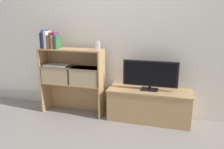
{
  "coord_description": "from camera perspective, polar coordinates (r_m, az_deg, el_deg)",
  "views": [
    {
      "loc": [
        0.79,
        -2.62,
        1.37
      ],
      "look_at": [
        0.0,
        0.14,
        0.62
      ],
      "focal_mm": 35.0,
      "sensor_mm": 36.0,
      "label": 1
    }
  ],
  "objects": [
    {
      "name": "ground_plane",
      "position": [
        3.06,
        -0.72,
        -12.03
      ],
      "size": [
        16.0,
        16.0,
        0.0
      ],
      "primitive_type": "plane",
      "color": "gray"
    },
    {
      "name": "wall_back",
      "position": [
        3.13,
        1.38,
        11.47
      ],
      "size": [
        10.0,
        0.05,
        2.4
      ],
      "color": "silver",
      "rests_on": "ground_plane"
    },
    {
      "name": "tv_stand",
      "position": [
        3.04,
        9.58,
        -7.87
      ],
      "size": [
        1.11,
        0.39,
        0.44
      ],
      "color": "tan",
      "rests_on": "ground_plane"
    },
    {
      "name": "tv",
      "position": [
        2.9,
        9.93,
        0.01
      ],
      "size": [
        0.72,
        0.14,
        0.4
      ],
      "color": "black",
      "rests_on": "tv_stand"
    },
    {
      "name": "bookshelf_lower_tier",
      "position": [
        3.31,
        -9.73,
        -4.66
      ],
      "size": [
        0.91,
        0.27,
        0.46
      ],
      "color": "tan",
      "rests_on": "ground_plane"
    },
    {
      "name": "bookshelf_upper_tier",
      "position": [
        3.19,
        -10.09,
        3.46
      ],
      "size": [
        0.91,
        0.27,
        0.49
      ],
      "color": "tan",
      "rests_on": "bookshelf_lower_tier"
    },
    {
      "name": "book_charcoal",
      "position": [
        3.28,
        -17.53,
        8.52
      ],
      "size": [
        0.04,
        0.12,
        0.22
      ],
      "color": "#232328",
      "rests_on": "bookshelf_upper_tier"
    },
    {
      "name": "book_navy",
      "position": [
        3.26,
        -17.05,
        8.86
      ],
      "size": [
        0.02,
        0.16,
        0.26
      ],
      "color": "navy",
      "rests_on": "bookshelf_upper_tier"
    },
    {
      "name": "book_ivory",
      "position": [
        3.24,
        -16.5,
        8.71
      ],
      "size": [
        0.04,
        0.15,
        0.24
      ],
      "color": "silver",
      "rests_on": "bookshelf_upper_tier"
    },
    {
      "name": "book_olive",
      "position": [
        3.22,
        -15.81,
        8.24
      ],
      "size": [
        0.04,
        0.13,
        0.19
      ],
      "color": "olive",
      "rests_on": "bookshelf_upper_tier"
    },
    {
      "name": "book_maroon",
      "position": [
        3.2,
        -15.31,
        8.58
      ],
      "size": [
        0.02,
        0.16,
        0.22
      ],
      "color": "maroon",
      "rests_on": "bookshelf_upper_tier"
    },
    {
      "name": "book_tan",
      "position": [
        3.19,
        -14.89,
        8.28
      ],
      "size": [
        0.03,
        0.14,
        0.19
      ],
      "color": "tan",
      "rests_on": "bookshelf_upper_tier"
    },
    {
      "name": "book_plum",
      "position": [
        3.17,
        -14.42,
        8.65
      ],
      "size": [
        0.03,
        0.12,
        0.23
      ],
      "color": "#6B2D66",
      "rests_on": "bookshelf_upper_tier"
    },
    {
      "name": "book_forest",
      "position": [
        3.16,
        -13.93,
        8.23
      ],
      "size": [
        0.03,
        0.16,
        0.18
      ],
      "color": "#286638",
      "rests_on": "bookshelf_upper_tier"
    },
    {
      "name": "baby_monitor",
      "position": [
        2.95,
        -3.78,
        7.54
      ],
      "size": [
        0.05,
        0.03,
        0.14
      ],
      "color": "white",
      "rests_on": "bookshelf_upper_tier"
    },
    {
      "name": "storage_basket_left",
      "position": [
        3.27,
        -13.95,
        0.36
      ],
      "size": [
        0.41,
        0.24,
        0.24
      ],
      "color": "tan",
      "rests_on": "bookshelf_lower_tier"
    },
    {
      "name": "storage_basket_right",
      "position": [
        3.08,
        -6.87,
        -0.18
      ],
      "size": [
        0.41,
        0.24,
        0.24
      ],
      "color": "tan",
      "rests_on": "bookshelf_lower_tier"
    },
    {
      "name": "laptop",
      "position": [
        3.24,
        -14.08,
        2.4
      ],
      "size": [
        0.35,
        0.22,
        0.02
      ],
      "color": "#BCBCC1",
      "rests_on": "storage_basket_left"
    }
  ]
}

